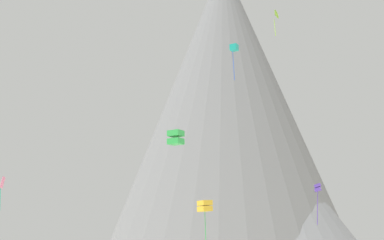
{
  "coord_description": "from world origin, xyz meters",
  "views": [
    {
      "loc": [
        4.35,
        -27.59,
        3.13
      ],
      "look_at": [
        -1.02,
        36.89,
        19.91
      ],
      "focal_mm": 49.12,
      "sensor_mm": 36.0,
      "label": 1
    }
  ],
  "objects": [
    {
      "name": "kite_green_mid",
      "position": [
        -1.7,
        24.95,
        14.97
      ],
      "size": [
        1.79,
        1.81,
        1.54
      ],
      "rotation": [
        0.0,
        0.0,
        2.71
      ],
      "color": "green"
    },
    {
      "name": "kite_gold_low",
      "position": [
        0.81,
        32.58,
        8.6
      ],
      "size": [
        1.85,
        1.85,
        5.5
      ],
      "rotation": [
        0.0,
        0.0,
        5.39
      ],
      "color": "gold"
    },
    {
      "name": "kite_lime_high",
      "position": [
        11.07,
        47.53,
        39.2
      ],
      "size": [
        1.17,
        1.59,
        4.38
      ],
      "rotation": [
        0.0,
        0.0,
        4.26
      ],
      "color": "#8CD133"
    },
    {
      "name": "kite_pink_low",
      "position": [
        -27.04,
        40.67,
        12.29
      ],
      "size": [
        0.4,
        0.98,
        4.59
      ],
      "rotation": [
        0.0,
        0.0,
        3.96
      ],
      "color": "pink"
    },
    {
      "name": "kite_indigo_low",
      "position": [
        14.54,
        38.88,
        11.24
      ],
      "size": [
        1.03,
        0.97,
        5.09
      ],
      "rotation": [
        0.0,
        0.0,
        4.51
      ],
      "color": "#5138B2"
    },
    {
      "name": "rock_massif",
      "position": [
        4.18,
        70.14,
        28.09
      ],
      "size": [
        60.31,
        60.28,
        62.82
      ],
      "color": "slate",
      "rests_on": "ground_plane"
    },
    {
      "name": "kite_teal_high",
      "position": [
        4.54,
        37.29,
        29.7
      ],
      "size": [
        1.24,
        1.26,
        5.08
      ],
      "rotation": [
        0.0,
        0.0,
        2.76
      ],
      "color": "teal"
    }
  ]
}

